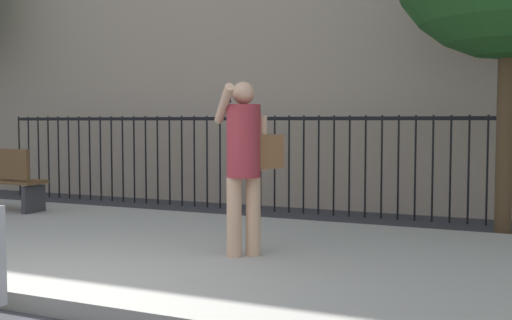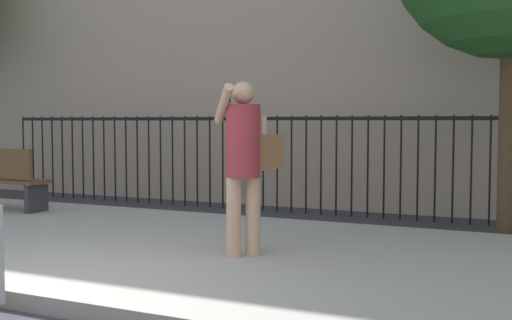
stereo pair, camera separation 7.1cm
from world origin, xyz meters
TOP-DOWN VIEW (x-y plane):
  - ground_plane at (0.00, 0.00)m, footprint 60.00×60.00m
  - sidewalk at (0.00, 2.20)m, footprint 28.00×4.40m
  - iron_fence at (0.00, 5.90)m, footprint 12.03×0.04m
  - pedestrian_on_phone at (0.94, 1.99)m, footprint 0.70×0.67m

SIDE VIEW (x-z plane):
  - ground_plane at x=0.00m, z-range 0.00..0.00m
  - sidewalk at x=0.00m, z-range 0.00..0.15m
  - iron_fence at x=0.00m, z-range 0.22..1.82m
  - pedestrian_on_phone at x=0.94m, z-range 0.29..2.04m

